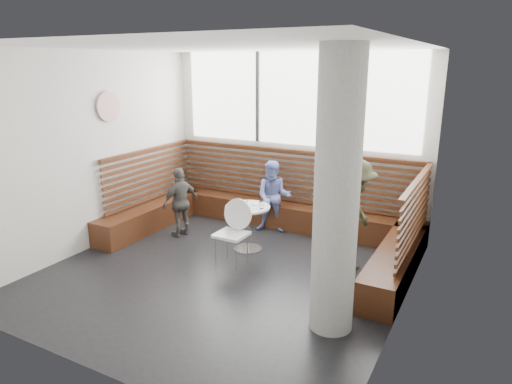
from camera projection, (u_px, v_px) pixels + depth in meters
The scene contains 15 objects.
room at pixel (222, 167), 6.30m from camera, with size 5.00×5.00×3.20m.
booth at pixel (276, 214), 8.13m from camera, with size 5.00×2.50×1.44m.
concrete_column at pixel (337, 196), 4.95m from camera, with size 0.50×0.50×3.20m, color gray.
wall_art at pixel (108, 106), 7.56m from camera, with size 0.50×0.50×0.03m, color white.
cafe_table at pixel (248, 219), 7.45m from camera, with size 0.73×0.73×0.75m.
cafe_chair at pixel (234, 227), 6.94m from camera, with size 0.48×0.47×1.00m.
adult_man at pixel (354, 217), 6.62m from camera, with size 1.09×0.63×1.69m, color #3E3E29.
child_back at pixel (274, 197), 8.26m from camera, with size 0.64×0.50×1.32m, color #7C8AD7.
child_left at pixel (181, 202), 8.08m from camera, with size 0.72×0.30×1.24m, color #514D49.
plate_near at pixel (246, 204), 7.50m from camera, with size 0.21×0.21×0.01m, color white.
plate_far at pixel (255, 203), 7.52m from camera, with size 0.20×0.20×0.01m, color white.
glass_left at pixel (239, 202), 7.43m from camera, with size 0.07×0.07×0.11m, color white.
glass_mid at pixel (246, 205), 7.29m from camera, with size 0.07×0.07×0.11m, color white.
glass_right at pixel (262, 205), 7.28m from camera, with size 0.07×0.07×0.12m, color white.
menu_card at pixel (246, 210), 7.22m from camera, with size 0.20×0.14×0.00m, color #A5C64C.
Camera 1 is at (3.32, -5.20, 2.99)m, focal length 32.00 mm.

